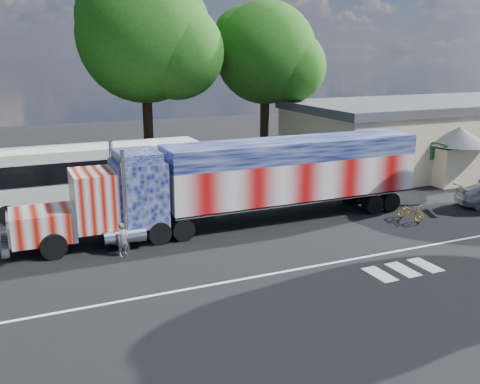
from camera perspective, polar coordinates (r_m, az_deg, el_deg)
name	(u,v)px	position (r m, az deg, el deg)	size (l,w,h in m)	color
ground	(266,246)	(25.11, 2.77, -5.79)	(100.00, 100.00, 0.00)	black
lane_markings	(343,269)	(22.92, 10.90, -8.10)	(30.00, 2.67, 0.01)	silver
semi_truck	(248,180)	(27.69, 0.84, 1.33)	(21.71, 3.43, 4.63)	black
coach_bus	(92,176)	(31.78, -15.47, 1.61)	(12.50, 2.91, 3.64)	silver
hall_building	(433,134)	(44.54, 19.89, 5.86)	(22.40, 12.80, 5.20)	beige
woman	(123,239)	(24.28, -12.41, -4.96)	(0.55, 0.36, 1.51)	slate
bicycle	(410,212)	(30.22, 17.69, -2.02)	(0.60, 1.71, 0.90)	gold
tree_ne_a	(267,54)	(41.53, 2.92, 14.53)	(8.02, 7.64, 12.57)	black
tree_n_mid	(147,36)	(38.70, -9.93, 16.12)	(9.76, 9.30, 14.60)	black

